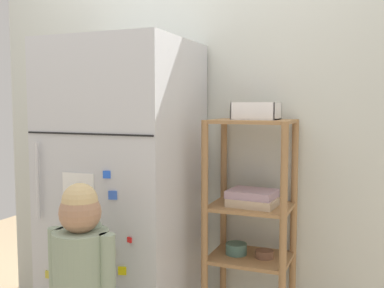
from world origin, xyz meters
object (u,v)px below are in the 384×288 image
fruit_bin (258,112)px  pantry_shelf_unit (251,214)px  refrigerator (125,196)px  child_standing (82,276)px

fruit_bin → pantry_shelf_unit: bearing=-147.1°
pantry_shelf_unit → fruit_bin: bearing=32.9°
refrigerator → pantry_shelf_unit: bearing=13.4°
pantry_shelf_unit → refrigerator: bearing=-166.6°
child_standing → pantry_shelf_unit: bearing=52.9°
child_standing → pantry_shelf_unit: pantry_shelf_unit is taller
child_standing → fruit_bin: size_ratio=4.48×
refrigerator → child_standing: 0.62m
refrigerator → fruit_bin: (0.70, 0.18, 0.47)m
child_standing → pantry_shelf_unit: (0.55, 0.73, 0.15)m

